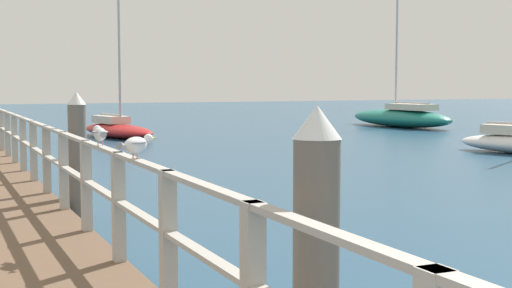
{
  "coord_description": "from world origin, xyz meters",
  "views": [
    {
      "loc": [
        -0.65,
        0.37,
        2.15
      ],
      "look_at": [
        3.4,
        9.32,
        1.32
      ],
      "focal_mm": 50.23,
      "sensor_mm": 36.0,
      "label": 1
    }
  ],
  "objects_px": {
    "dock_piling_far": "(78,156)",
    "boat_3": "(117,129)",
    "seagull_background": "(100,133)",
    "seagull_foreground": "(136,144)",
    "dock_piling_near": "(316,273)",
    "boat_5": "(401,117)"
  },
  "relations": [
    {
      "from": "dock_piling_far",
      "to": "boat_3",
      "type": "distance_m",
      "value": 17.77
    },
    {
      "from": "seagull_background",
      "to": "dock_piling_far",
      "type": "bearing_deg",
      "value": 85.56
    },
    {
      "from": "dock_piling_far",
      "to": "seagull_foreground",
      "type": "xyz_separation_m",
      "value": [
        -0.37,
        -4.97,
        0.58
      ]
    },
    {
      "from": "seagull_foreground",
      "to": "boat_3",
      "type": "height_order",
      "value": "boat_3"
    },
    {
      "from": "seagull_background",
      "to": "dock_piling_near",
      "type": "bearing_deg",
      "value": -83.01
    },
    {
      "from": "dock_piling_near",
      "to": "dock_piling_far",
      "type": "height_order",
      "value": "same"
    },
    {
      "from": "seagull_background",
      "to": "boat_3",
      "type": "xyz_separation_m",
      "value": [
        5.07,
        20.58,
        -1.25
      ]
    },
    {
      "from": "seagull_foreground",
      "to": "seagull_background",
      "type": "distance_m",
      "value": 1.52
    },
    {
      "from": "boat_3",
      "to": "seagull_background",
      "type": "bearing_deg",
      "value": 65.01
    },
    {
      "from": "dock_piling_near",
      "to": "seagull_background",
      "type": "bearing_deg",
      "value": 95.16
    },
    {
      "from": "dock_piling_near",
      "to": "boat_5",
      "type": "bearing_deg",
      "value": 53.34
    },
    {
      "from": "seagull_foreground",
      "to": "boat_5",
      "type": "xyz_separation_m",
      "value": [
        19.6,
        23.14,
        -1.11
      ]
    },
    {
      "from": "boat_3",
      "to": "boat_5",
      "type": "xyz_separation_m",
      "value": [
        14.53,
        1.03,
        0.15
      ]
    },
    {
      "from": "dock_piling_near",
      "to": "boat_5",
      "type": "height_order",
      "value": "boat_5"
    },
    {
      "from": "dock_piling_near",
      "to": "seagull_background",
      "type": "distance_m",
      "value": 4.26
    },
    {
      "from": "dock_piling_near",
      "to": "dock_piling_far",
      "type": "distance_m",
      "value": 7.66
    },
    {
      "from": "seagull_background",
      "to": "boat_5",
      "type": "bearing_deg",
      "value": 49.63
    },
    {
      "from": "seagull_foreground",
      "to": "boat_3",
      "type": "distance_m",
      "value": 22.71
    },
    {
      "from": "dock_piling_near",
      "to": "boat_3",
      "type": "relative_size",
      "value": 0.33
    },
    {
      "from": "boat_5",
      "to": "dock_piling_far",
      "type": "bearing_deg",
      "value": -139.37
    },
    {
      "from": "seagull_foreground",
      "to": "seagull_background",
      "type": "relative_size",
      "value": 0.89
    },
    {
      "from": "boat_3",
      "to": "boat_5",
      "type": "height_order",
      "value": "boat_5"
    }
  ]
}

